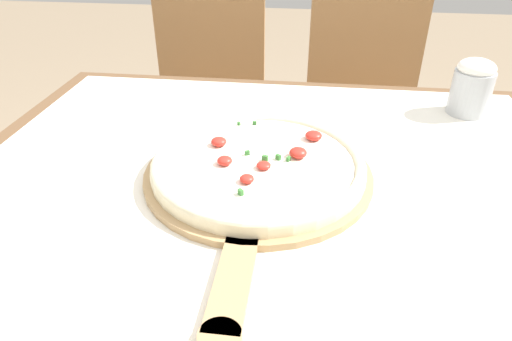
# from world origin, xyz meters

# --- Properties ---
(dining_table) EXTENTS (1.14, 1.03, 0.78)m
(dining_table) POSITION_xyz_m (0.00, 0.00, 0.66)
(dining_table) COLOR brown
(dining_table) RESTS_ON ground_plane
(towel_cloth) EXTENTS (1.06, 0.95, 0.00)m
(towel_cloth) POSITION_xyz_m (0.00, 0.00, 0.78)
(towel_cloth) COLOR white
(towel_cloth) RESTS_ON dining_table
(pizza_peel) EXTENTS (0.39, 0.56, 0.01)m
(pizza_peel) POSITION_xyz_m (-0.02, 0.02, 0.79)
(pizza_peel) COLOR tan
(pizza_peel) RESTS_ON towel_cloth
(pizza) EXTENTS (0.36, 0.36, 0.04)m
(pizza) POSITION_xyz_m (-0.02, 0.04, 0.81)
(pizza) COLOR beige
(pizza) RESTS_ON pizza_peel
(chair_left) EXTENTS (0.42, 0.42, 0.91)m
(chair_left) POSITION_xyz_m (-0.30, 0.85, 0.53)
(chair_left) COLOR #A37547
(chair_left) RESTS_ON ground_plane
(chair_right) EXTENTS (0.42, 0.42, 0.91)m
(chair_right) POSITION_xyz_m (0.24, 0.85, 0.53)
(chair_right) COLOR #A37547
(chair_right) RESTS_ON ground_plane
(flour_cup) EXTENTS (0.08, 0.08, 0.12)m
(flour_cup) POSITION_xyz_m (0.40, 0.36, 0.84)
(flour_cup) COLOR #B2B7BC
(flour_cup) RESTS_ON towel_cloth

